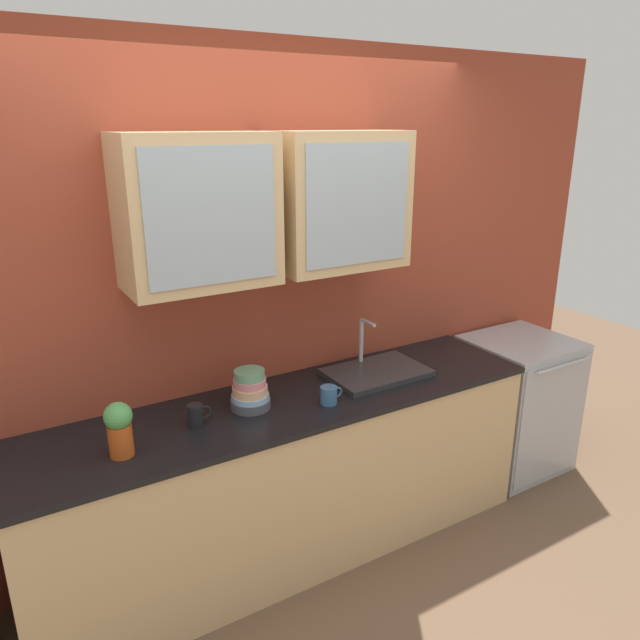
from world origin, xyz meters
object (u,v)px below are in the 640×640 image
bowl_stack (250,391)px  sink_faucet (376,371)px  vase (119,427)px  cup_near_sink (329,395)px  dishwasher (516,403)px  cup_near_bowls (196,415)px

bowl_stack → sink_faucet: bearing=0.5°
vase → cup_near_sink: bearing=-2.0°
cup_near_sink → dishwasher: size_ratio=0.13×
cup_near_bowls → dishwasher: (2.15, 0.00, -0.49)m
vase → cup_near_bowls: bearing=13.0°
cup_near_sink → cup_near_bowls: 0.65m
cup_near_sink → dishwasher: (1.52, 0.12, -0.48)m
vase → cup_near_sink: vase is taller
cup_near_bowls → dishwasher: bearing=0.1°
vase → cup_near_bowls: (0.35, 0.08, -0.08)m
sink_faucet → cup_near_bowls: sink_faucet is taller
cup_near_sink → cup_near_bowls: size_ratio=1.07×
vase → cup_near_bowls: vase is taller
bowl_stack → cup_near_sink: bowl_stack is taller
vase → cup_near_sink: 0.99m
cup_near_bowls → cup_near_sink: bearing=-10.4°
sink_faucet → cup_near_sink: size_ratio=4.54×
bowl_stack → dishwasher: bowl_stack is taller
sink_faucet → dishwasher: size_ratio=0.61×
cup_near_bowls → bowl_stack: bearing=8.0°
dishwasher → cup_near_sink: bearing=-175.5°
vase → dishwasher: size_ratio=0.27×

